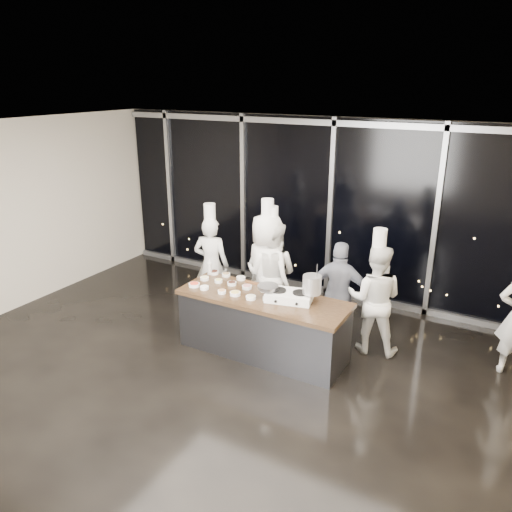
{
  "coord_description": "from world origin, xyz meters",
  "views": [
    {
      "loc": [
        3.06,
        -4.75,
        3.8
      ],
      "look_at": [
        -0.28,
        1.2,
        1.37
      ],
      "focal_mm": 35.0,
      "sensor_mm": 36.0,
      "label": 1
    }
  ],
  "objects_px": {
    "stove": "(289,296)",
    "frying_pan": "(267,287)",
    "chef_far_left": "(211,264)",
    "demo_counter": "(263,325)",
    "stock_pot": "(312,284)",
    "chef_center": "(271,274)",
    "chef_right": "(375,298)",
    "guest": "(340,293)",
    "chef_left": "(267,271)"
  },
  "relations": [
    {
      "from": "stove",
      "to": "chef_center",
      "type": "relative_size",
      "value": 0.35
    },
    {
      "from": "chef_left",
      "to": "guest",
      "type": "distance_m",
      "value": 1.2
    },
    {
      "from": "demo_counter",
      "to": "guest",
      "type": "xyz_separation_m",
      "value": [
        0.82,
        0.87,
        0.34
      ]
    },
    {
      "from": "demo_counter",
      "to": "stove",
      "type": "xyz_separation_m",
      "value": [
        0.37,
        0.07,
        0.51
      ]
    },
    {
      "from": "frying_pan",
      "to": "chef_left",
      "type": "bearing_deg",
      "value": 105.22
    },
    {
      "from": "frying_pan",
      "to": "stock_pot",
      "type": "height_order",
      "value": "stock_pot"
    },
    {
      "from": "stove",
      "to": "frying_pan",
      "type": "height_order",
      "value": "frying_pan"
    },
    {
      "from": "chef_left",
      "to": "chef_right",
      "type": "distance_m",
      "value": 1.72
    },
    {
      "from": "demo_counter",
      "to": "chef_far_left",
      "type": "distance_m",
      "value": 1.72
    },
    {
      "from": "frying_pan",
      "to": "chef_center",
      "type": "xyz_separation_m",
      "value": [
        -0.39,
        0.87,
        -0.18
      ]
    },
    {
      "from": "stock_pot",
      "to": "frying_pan",
      "type": "bearing_deg",
      "value": -165.22
    },
    {
      "from": "frying_pan",
      "to": "chef_far_left",
      "type": "xyz_separation_m",
      "value": [
        -1.52,
        0.85,
        -0.21
      ]
    },
    {
      "from": "chef_far_left",
      "to": "guest",
      "type": "relative_size",
      "value": 1.19
    },
    {
      "from": "stove",
      "to": "chef_right",
      "type": "height_order",
      "value": "chef_right"
    },
    {
      "from": "guest",
      "to": "chef_right",
      "type": "relative_size",
      "value": 0.85
    },
    {
      "from": "chef_center",
      "to": "guest",
      "type": "bearing_deg",
      "value": 175.9
    },
    {
      "from": "stock_pot",
      "to": "chef_center",
      "type": "relative_size",
      "value": 0.13
    },
    {
      "from": "frying_pan",
      "to": "stock_pot",
      "type": "bearing_deg",
      "value": 1.67
    },
    {
      "from": "demo_counter",
      "to": "chef_left",
      "type": "relative_size",
      "value": 1.17
    },
    {
      "from": "stove",
      "to": "guest",
      "type": "distance_m",
      "value": 0.93
    },
    {
      "from": "chef_right",
      "to": "chef_left",
      "type": "bearing_deg",
      "value": -8.03
    },
    {
      "from": "frying_pan",
      "to": "chef_right",
      "type": "xyz_separation_m",
      "value": [
        1.28,
        0.87,
        -0.24
      ]
    },
    {
      "from": "stove",
      "to": "chef_left",
      "type": "height_order",
      "value": "chef_left"
    },
    {
      "from": "demo_counter",
      "to": "guest",
      "type": "height_order",
      "value": "guest"
    },
    {
      "from": "stove",
      "to": "frying_pan",
      "type": "xyz_separation_m",
      "value": [
        -0.3,
        -0.08,
        0.1
      ]
    },
    {
      "from": "demo_counter",
      "to": "stock_pot",
      "type": "xyz_separation_m",
      "value": [
        0.67,
        0.15,
        0.71
      ]
    },
    {
      "from": "chef_far_left",
      "to": "frying_pan",
      "type": "bearing_deg",
      "value": 137.59
    },
    {
      "from": "stove",
      "to": "chef_right",
      "type": "xyz_separation_m",
      "value": [
        0.98,
        0.79,
        -0.14
      ]
    },
    {
      "from": "chef_center",
      "to": "guest",
      "type": "xyz_separation_m",
      "value": [
        1.14,
        0.01,
        -0.09
      ]
    },
    {
      "from": "chef_right",
      "to": "chef_center",
      "type": "bearing_deg",
      "value": -9.69
    },
    {
      "from": "demo_counter",
      "to": "frying_pan",
      "type": "distance_m",
      "value": 0.62
    },
    {
      "from": "demo_counter",
      "to": "stock_pot",
      "type": "relative_size",
      "value": 9.67
    },
    {
      "from": "frying_pan",
      "to": "stove",
      "type": "bearing_deg",
      "value": 1.69
    },
    {
      "from": "chef_center",
      "to": "guest",
      "type": "relative_size",
      "value": 1.25
    },
    {
      "from": "chef_left",
      "to": "guest",
      "type": "bearing_deg",
      "value": -158.7
    },
    {
      "from": "demo_counter",
      "to": "chef_left",
      "type": "bearing_deg",
      "value": 114.62
    },
    {
      "from": "guest",
      "to": "chef_center",
      "type": "bearing_deg",
      "value": -7.59
    },
    {
      "from": "chef_far_left",
      "to": "stove",
      "type": "bearing_deg",
      "value": 143.89
    },
    {
      "from": "stove",
      "to": "chef_left",
      "type": "bearing_deg",
      "value": 122.12
    },
    {
      "from": "stock_pot",
      "to": "guest",
      "type": "relative_size",
      "value": 0.16
    },
    {
      "from": "frying_pan",
      "to": "chef_right",
      "type": "height_order",
      "value": "chef_right"
    },
    {
      "from": "stove",
      "to": "chef_center",
      "type": "height_order",
      "value": "chef_center"
    },
    {
      "from": "chef_far_left",
      "to": "chef_left",
      "type": "relative_size",
      "value": 0.9
    },
    {
      "from": "stove",
      "to": "frying_pan",
      "type": "relative_size",
      "value": 1.31
    },
    {
      "from": "stock_pot",
      "to": "chef_far_left",
      "type": "bearing_deg",
      "value": 162.08
    },
    {
      "from": "chef_right",
      "to": "stock_pot",
      "type": "bearing_deg",
      "value": 36.67
    },
    {
      "from": "chef_center",
      "to": "chef_right",
      "type": "height_order",
      "value": "chef_center"
    },
    {
      "from": "chef_center",
      "to": "chef_right",
      "type": "relative_size",
      "value": 1.06
    },
    {
      "from": "stove",
      "to": "chef_far_left",
      "type": "height_order",
      "value": "chef_far_left"
    },
    {
      "from": "stock_pot",
      "to": "chef_right",
      "type": "bearing_deg",
      "value": 46.58
    }
  ]
}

